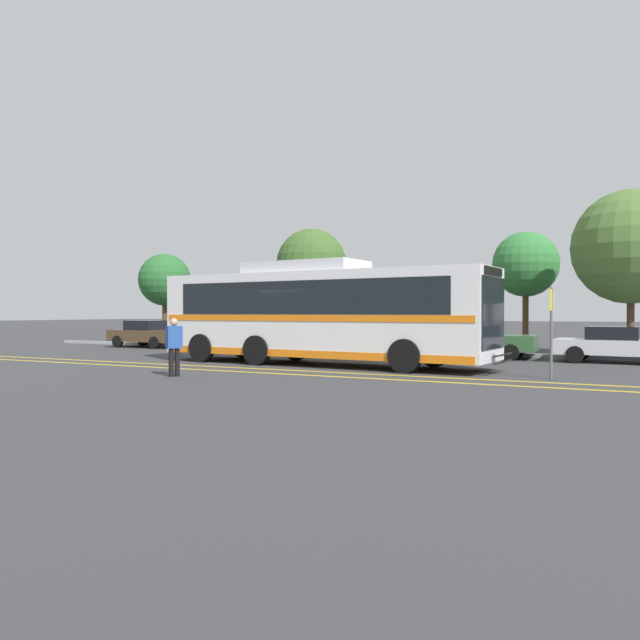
% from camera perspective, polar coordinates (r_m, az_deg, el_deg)
% --- Properties ---
extents(ground_plane, '(220.00, 220.00, 0.00)m').
position_cam_1_polar(ground_plane, '(21.21, -1.20, -4.08)').
color(ground_plane, '#38383A').
extents(lane_strip_0, '(31.64, 0.20, 0.01)m').
position_cam_1_polar(lane_strip_0, '(19.11, -2.99, -4.60)').
color(lane_strip_0, gold).
rests_on(lane_strip_0, ground_plane).
extents(lane_strip_1, '(31.64, 0.20, 0.01)m').
position_cam_1_polar(lane_strip_1, '(18.19, -4.68, -4.87)').
color(lane_strip_1, gold).
rests_on(lane_strip_1, ground_plane).
extents(curb_strip, '(39.64, 0.36, 0.15)m').
position_cam_1_polar(curb_strip, '(27.21, 6.43, -2.86)').
color(curb_strip, '#99999E').
rests_on(curb_strip, ground_plane).
extents(transit_bus, '(12.10, 3.40, 3.48)m').
position_cam_1_polar(transit_bus, '(20.97, -0.04, 0.73)').
color(transit_bus, silver).
rests_on(transit_bus, ground_plane).
extents(parked_car_0, '(4.00, 2.02, 1.36)m').
position_cam_1_polar(parked_car_0, '(32.67, -15.43, -1.20)').
color(parked_car_0, '#4C3823').
rests_on(parked_car_0, ground_plane).
extents(parked_car_1, '(4.79, 2.22, 1.39)m').
position_cam_1_polar(parked_car_1, '(29.10, -7.06, -1.40)').
color(parked_car_1, silver).
rests_on(parked_car_1, ground_plane).
extents(parked_car_2, '(3.97, 2.05, 1.43)m').
position_cam_1_polar(parked_car_2, '(26.64, 2.40, -1.52)').
color(parked_car_2, olive).
rests_on(parked_car_2, ground_plane).
extents(parked_car_3, '(4.29, 2.09, 1.42)m').
position_cam_1_polar(parked_car_3, '(24.93, 14.29, -1.73)').
color(parked_car_3, '#335B33').
rests_on(parked_car_3, ground_plane).
extents(parked_car_4, '(4.07, 2.07, 1.27)m').
position_cam_1_polar(parked_car_4, '(24.12, 25.41, -2.00)').
color(parked_car_4, silver).
rests_on(parked_car_4, ground_plane).
extents(pedestrian_0, '(0.40, 0.47, 1.60)m').
position_cam_1_polar(pedestrian_0, '(17.62, -13.20, -2.12)').
color(pedestrian_0, black).
rests_on(pedestrian_0, ground_plane).
extents(bus_stop_sign, '(0.07, 0.40, 2.43)m').
position_cam_1_polar(bus_stop_sign, '(17.45, 20.39, -0.11)').
color(bus_stop_sign, '#59595E').
rests_on(bus_stop_sign, ground_plane).
extents(tree_0, '(3.85, 3.85, 6.35)m').
position_cam_1_polar(tree_0, '(34.31, -0.79, 5.13)').
color(tree_0, '#513823').
rests_on(tree_0, ground_plane).
extents(tree_1, '(4.49, 4.49, 6.58)m').
position_cam_1_polar(tree_1, '(27.39, 26.56, 6.01)').
color(tree_1, '#513823').
rests_on(tree_1, ground_plane).
extents(tree_2, '(3.05, 3.05, 5.55)m').
position_cam_1_polar(tree_2, '(30.77, 18.29, 4.83)').
color(tree_2, '#513823').
rests_on(tree_2, ground_plane).
extents(tree_3, '(2.91, 2.91, 5.05)m').
position_cam_1_polar(tree_3, '(36.13, -14.01, 3.56)').
color(tree_3, '#513823').
rests_on(tree_3, ground_plane).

